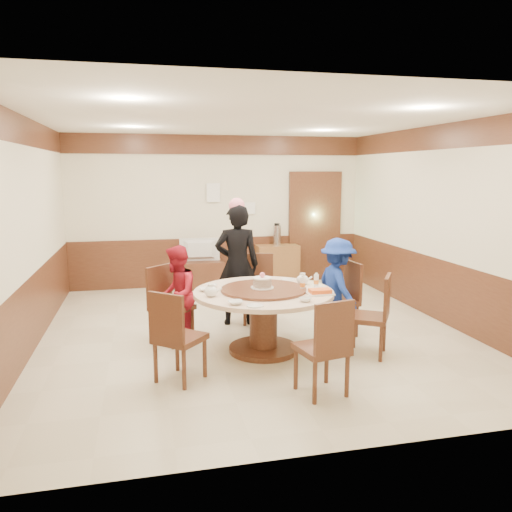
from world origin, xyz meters
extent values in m
plane|color=beige|center=(0.00, 0.00, 0.00)|extent=(6.00, 6.00, 0.00)
plane|color=white|center=(0.00, 0.00, 2.80)|extent=(6.00, 6.00, 0.00)
cube|color=beige|center=(0.00, 3.00, 1.40)|extent=(5.50, 0.04, 2.80)
cube|color=beige|center=(0.00, -3.00, 1.40)|extent=(5.50, 0.04, 2.80)
cube|color=beige|center=(-2.75, 0.00, 1.40)|extent=(0.04, 6.00, 2.80)
cube|color=beige|center=(2.75, 0.00, 1.40)|extent=(0.04, 6.00, 2.80)
cube|color=#4C2717|center=(0.00, 0.00, 0.45)|extent=(5.50, 6.00, 0.90)
cube|color=#4C2717|center=(0.00, 0.00, 2.62)|extent=(5.50, 6.00, 0.35)
cube|color=#4C2717|center=(1.90, 2.95, 1.05)|extent=(1.05, 0.08, 2.18)
cube|color=#8EDC98|center=(1.90, 2.97, 1.05)|extent=(0.88, 0.02, 2.05)
cylinder|color=#4C2717|center=(-0.04, -0.74, 0.03)|extent=(0.83, 0.83, 0.06)
cylinder|color=#4C2717|center=(-0.04, -0.74, 0.35)|extent=(0.33, 0.33, 0.65)
cylinder|color=beige|center=(-0.04, -0.74, 0.72)|extent=(1.66, 1.66, 0.05)
cylinder|color=#4C2717|center=(-0.04, -0.74, 0.77)|extent=(1.01, 1.01, 0.03)
cube|color=#4C2717|center=(1.08, -0.34, 0.45)|extent=(0.49, 0.49, 0.06)
cube|color=#4C2717|center=(1.29, -0.32, 0.72)|extent=(0.09, 0.42, 0.50)
cube|color=#4C2717|center=(1.08, -0.34, 0.21)|extent=(0.36, 0.36, 0.42)
cube|color=#4C2717|center=(0.17, 0.43, 0.45)|extent=(0.54, 0.54, 0.06)
cube|color=#4C2717|center=(0.22, 0.63, 0.72)|extent=(0.42, 0.15, 0.50)
cube|color=#4C2717|center=(0.17, 0.43, 0.21)|extent=(0.36, 0.36, 0.42)
cube|color=#4C2717|center=(-1.09, -0.17, 0.45)|extent=(0.62, 0.62, 0.06)
cube|color=#4C2717|center=(-1.23, -0.01, 0.72)|extent=(0.34, 0.31, 0.50)
cube|color=#4C2717|center=(-1.09, -0.17, 0.21)|extent=(0.36, 0.36, 0.42)
cube|color=#4C2717|center=(-1.07, -1.36, 0.45)|extent=(0.62, 0.62, 0.06)
cube|color=#4C2717|center=(-1.21, -1.51, 0.72)|extent=(0.34, 0.31, 0.50)
cube|color=#4C2717|center=(-1.07, -1.36, 0.21)|extent=(0.36, 0.36, 0.42)
cube|color=#4C2717|center=(0.24, -1.98, 0.45)|extent=(0.52, 0.52, 0.06)
cube|color=#4C2717|center=(0.28, -2.18, 0.72)|extent=(0.42, 0.13, 0.50)
cube|color=#4C2717|center=(0.24, -1.98, 0.21)|extent=(0.36, 0.36, 0.42)
cube|color=#4C2717|center=(1.13, -1.11, 0.45)|extent=(0.61, 0.61, 0.06)
cube|color=#4C2717|center=(1.31, -1.23, 0.72)|extent=(0.26, 0.38, 0.50)
cube|color=#4C2717|center=(1.13, -1.11, 0.21)|extent=(0.36, 0.36, 0.42)
imported|color=black|center=(-0.13, 0.42, 0.85)|extent=(0.67, 0.48, 1.70)
imported|color=#A51625|center=(-1.02, -0.19, 0.62)|extent=(0.59, 0.69, 1.24)
imported|color=navy|center=(1.07, -0.32, 0.64)|extent=(0.56, 0.88, 1.29)
cylinder|color=white|center=(-0.05, -0.72, 0.79)|extent=(0.27, 0.27, 0.01)
cylinder|color=gray|center=(-0.05, -0.72, 0.84)|extent=(0.22, 0.22, 0.10)
cylinder|color=white|center=(-0.05, -0.72, 0.90)|extent=(0.22, 0.22, 0.01)
sphere|color=#ED7082|center=(-0.05, -0.72, 0.94)|extent=(0.06, 0.06, 0.06)
ellipsoid|color=white|center=(-0.68, -0.87, 0.81)|extent=(0.17, 0.15, 0.13)
ellipsoid|color=white|center=(0.52, -0.52, 0.81)|extent=(0.17, 0.15, 0.13)
imported|color=white|center=(-0.61, -0.41, 0.77)|extent=(0.13, 0.13, 0.03)
imported|color=white|center=(0.29, -1.32, 0.77)|extent=(0.13, 0.13, 0.04)
imported|color=white|center=(-0.47, -1.26, 0.77)|extent=(0.16, 0.16, 0.04)
imported|color=white|center=(0.61, -0.92, 0.77)|extent=(0.15, 0.15, 0.05)
imported|color=white|center=(-0.71, -0.60, 0.77)|extent=(0.15, 0.15, 0.04)
imported|color=white|center=(0.10, -0.14, 0.77)|extent=(0.12, 0.12, 0.04)
cylinder|color=white|center=(-0.29, -1.39, 0.76)|extent=(0.18, 0.18, 0.01)
cylinder|color=white|center=(0.41, -0.24, 0.76)|extent=(0.18, 0.18, 0.01)
cube|color=white|center=(0.55, -1.06, 0.76)|extent=(0.30, 0.20, 0.02)
cube|color=#E6571A|center=(0.55, -1.06, 0.79)|extent=(0.24, 0.15, 0.04)
cylinder|color=white|center=(0.42, -0.83, 0.83)|extent=(0.06, 0.06, 0.16)
cylinder|color=white|center=(0.63, -0.72, 0.83)|extent=(0.06, 0.06, 0.16)
cube|color=#4C2717|center=(-0.39, 2.75, 0.25)|extent=(0.85, 0.45, 0.50)
imported|color=gray|center=(-0.39, 2.75, 0.71)|extent=(0.74, 0.14, 0.42)
cube|color=brown|center=(1.09, 2.78, 0.38)|extent=(0.80, 0.40, 0.75)
cylinder|color=silver|center=(1.08, 2.78, 0.94)|extent=(0.15, 0.15, 0.38)
cube|color=white|center=(-0.10, 2.96, 1.75)|extent=(0.25, 0.00, 0.35)
cube|color=white|center=(0.55, 2.96, 1.45)|extent=(0.30, 0.00, 0.22)
camera|label=1|loc=(-1.40, -6.32, 2.15)|focal=35.00mm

